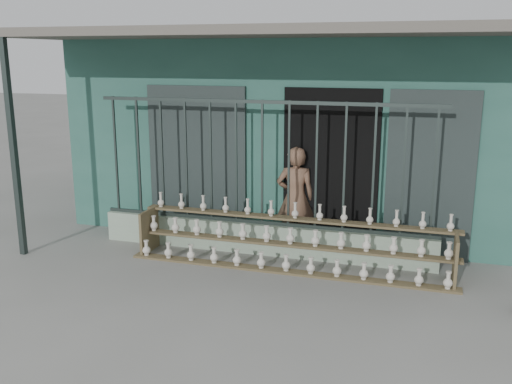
# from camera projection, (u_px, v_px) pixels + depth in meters

# --- Properties ---
(ground) EXTENTS (60.00, 60.00, 0.00)m
(ground) POSITION_uv_depth(u_px,v_px,m) (233.00, 286.00, 7.22)
(ground) COLOR slate
(workshop_building) EXTENTS (7.40, 6.60, 3.21)m
(workshop_building) POSITION_uv_depth(u_px,v_px,m) (306.00, 122.00, 10.77)
(workshop_building) COLOR #2B5B4F
(workshop_building) RESTS_ON ground
(parapet_wall) EXTENTS (5.00, 0.20, 0.45)m
(parapet_wall) POSITION_uv_depth(u_px,v_px,m) (262.00, 239.00, 8.37)
(parapet_wall) COLOR #93AA92
(parapet_wall) RESTS_ON ground
(security_fence) EXTENTS (5.00, 0.04, 1.80)m
(security_fence) POSITION_uv_depth(u_px,v_px,m) (262.00, 163.00, 8.11)
(security_fence) COLOR #283330
(security_fence) RESTS_ON parapet_wall
(shelf_rack) EXTENTS (4.50, 0.68, 0.85)m
(shelf_rack) POSITION_uv_depth(u_px,v_px,m) (290.00, 242.00, 7.81)
(shelf_rack) COLOR brown
(shelf_rack) RESTS_ON ground
(elderly_woman) EXTENTS (0.63, 0.47, 1.55)m
(elderly_woman) POSITION_uv_depth(u_px,v_px,m) (295.00, 198.00, 8.50)
(elderly_woman) COLOR brown
(elderly_woman) RESTS_ON ground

